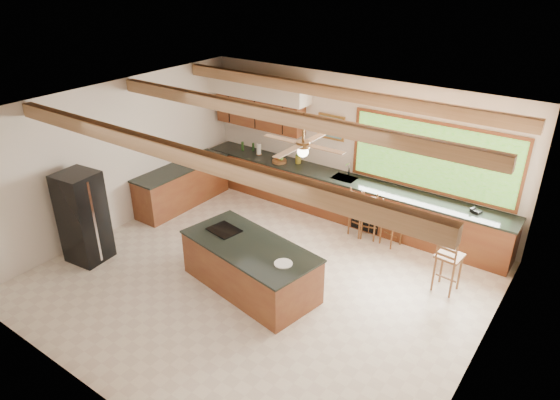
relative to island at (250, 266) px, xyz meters
The scene contains 9 objects.
ground 0.49m from the island, 84.16° to the left, with size 7.20×7.20×0.00m, color beige.
room_shell 2.01m from the island, 98.99° to the left, with size 7.27×6.54×3.02m.
counter_run 2.88m from the island, 105.97° to the left, with size 7.12×3.10×1.24m.
island is the anchor object (origin of this frame).
refrigerator 3.23m from the island, 160.89° to the right, with size 0.74×0.72×1.73m.
bar_stool_a 2.79m from the island, 71.82° to the left, with size 0.47×0.47×1.06m.
bar_stool_b 2.74m from the island, 75.82° to the left, with size 0.42×0.42×1.06m.
bar_stool_c 2.98m from the island, 62.81° to the left, with size 0.44×0.44×0.99m.
bar_stool_d 3.29m from the island, 33.14° to the left, with size 0.44×0.44×1.12m.
Camera 1 is at (4.49, -5.70, 5.14)m, focal length 32.00 mm.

